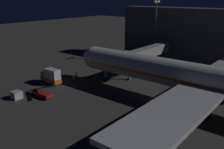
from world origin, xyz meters
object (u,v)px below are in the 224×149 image
object	(u,v)px
baggage_container_near_belt	(16,95)
traffic_cone_nose_starboard	(83,79)
belt_loader	(42,93)
traffic_cone_nose_port	(95,74)
airliner_at_gate	(222,84)
jet_bridge	(143,54)
ground_crew_near_nose_gear	(74,79)
apron_floodlight_mast	(155,27)
ground_crew_marshaller_fwd	(76,75)
catering_truck	(51,76)

from	to	relation	value
baggage_container_near_belt	traffic_cone_nose_starboard	size ratio (longest dim) A/B	3.43
belt_loader	traffic_cone_nose_port	xyz separation A→B (m)	(-17.48, -1.48, -0.57)
airliner_at_gate	jet_bridge	distance (m)	25.30
belt_loader	ground_crew_near_nose_gear	bearing A→B (deg)	-171.57
apron_floodlight_mast	traffic_cone_nose_port	xyz separation A→B (m)	(23.30, -4.04, -10.42)
jet_bridge	baggage_container_near_belt	size ratio (longest dim) A/B	10.87
ground_crew_marshaller_fwd	apron_floodlight_mast	bearing A→B (deg)	168.38
traffic_cone_nose_port	ground_crew_near_nose_gear	bearing A→B (deg)	-0.28
apron_floodlight_mast	traffic_cone_nose_starboard	size ratio (longest dim) A/B	33.61
jet_bridge	baggage_container_near_belt	bearing A→B (deg)	-19.70
catering_truck	ground_crew_near_nose_gear	world-z (taller)	catering_truck
catering_truck	traffic_cone_nose_starboard	xyz separation A→B (m)	(-6.65, 3.62, -1.55)
belt_loader	catering_truck	world-z (taller)	catering_truck
belt_loader	catering_truck	bearing A→B (deg)	-141.56
jet_bridge	ground_crew_marshaller_fwd	xyz separation A→B (m)	(13.75, -10.79, -4.52)
apron_floodlight_mast	catering_truck	xyz separation A→B (m)	(34.35, -7.66, -8.86)
apron_floodlight_mast	catering_truck	size ratio (longest dim) A/B	3.44
airliner_at_gate	baggage_container_near_belt	distance (m)	38.84
traffic_cone_nose_starboard	ground_crew_near_nose_gear	bearing A→B (deg)	-0.70
baggage_container_near_belt	traffic_cone_nose_port	xyz separation A→B (m)	(-21.24, 1.76, -0.50)
apron_floodlight_mast	ground_crew_marshaller_fwd	distance (m)	30.31
airliner_at_gate	traffic_cone_nose_port	distance (m)	32.26
jet_bridge	traffic_cone_nose_port	world-z (taller)	jet_bridge
baggage_container_near_belt	traffic_cone_nose_port	distance (m)	21.32
ground_crew_marshaller_fwd	traffic_cone_nose_starboard	bearing A→B (deg)	104.17
belt_loader	traffic_cone_nose_starboard	bearing A→B (deg)	-173.54
jet_bridge	traffic_cone_nose_starboard	xyz separation A→B (m)	(13.31, -9.04, -5.27)
catering_truck	traffic_cone_nose_starboard	world-z (taller)	catering_truck
traffic_cone_nose_port	apron_floodlight_mast	bearing A→B (deg)	170.17
airliner_at_gate	baggage_container_near_belt	xyz separation A→B (m)	(19.04, -33.53, -4.66)
jet_bridge	catering_truck	size ratio (longest dim) A/B	3.82
catering_truck	traffic_cone_nose_port	distance (m)	11.73
apron_floodlight_mast	traffic_cone_nose_starboard	distance (m)	29.87
baggage_container_near_belt	traffic_cone_nose_starboard	distance (m)	16.94
airliner_at_gate	ground_crew_near_nose_gear	distance (m)	32.50
airliner_at_gate	traffic_cone_nose_port	bearing A→B (deg)	-93.96
ground_crew_near_nose_gear	traffic_cone_nose_port	size ratio (longest dim) A/B	3.35
apron_floodlight_mast	baggage_container_near_belt	bearing A→B (deg)	-7.42
ground_crew_marshaller_fwd	traffic_cone_nose_port	size ratio (longest dim) A/B	3.36
ground_crew_near_nose_gear	ground_crew_marshaller_fwd	xyz separation A→B (m)	(-2.41, -1.72, 0.00)
catering_truck	baggage_container_near_belt	xyz separation A→B (m)	(10.19, 1.86, -1.05)
jet_bridge	baggage_container_near_belt	world-z (taller)	jet_bridge
ground_crew_near_nose_gear	traffic_cone_nose_starboard	distance (m)	2.94
traffic_cone_nose_starboard	jet_bridge	bearing A→B (deg)	145.83
baggage_container_near_belt	apron_floodlight_mast	bearing A→B (deg)	172.58
catering_truck	traffic_cone_nose_port	xyz separation A→B (m)	(-11.05, 3.62, -1.55)
airliner_at_gate	ground_crew_marshaller_fwd	bearing A→B (deg)	-85.49
airliner_at_gate	ground_crew_marshaller_fwd	distance (m)	33.91
ground_crew_near_nose_gear	ground_crew_marshaller_fwd	world-z (taller)	ground_crew_marshaller_fwd
catering_truck	baggage_container_near_belt	distance (m)	10.41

